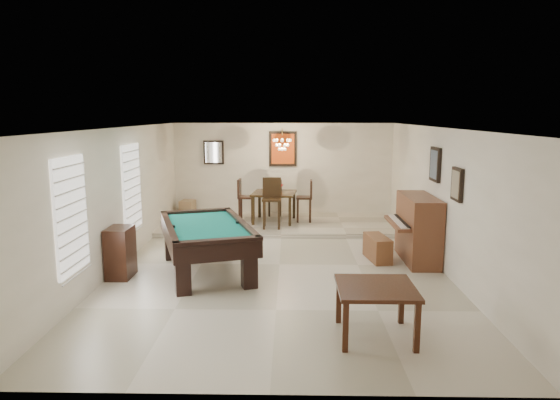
{
  "coord_description": "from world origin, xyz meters",
  "views": [
    {
      "loc": [
        0.2,
        -9.2,
        2.85
      ],
      "look_at": [
        0.0,
        0.6,
        1.15
      ],
      "focal_mm": 32.0,
      "sensor_mm": 36.0,
      "label": 1
    }
  ],
  "objects_px": {
    "square_table": "(375,311)",
    "piano_bench": "(377,248)",
    "pool_table": "(207,249)",
    "upright_piano": "(410,229)",
    "flower_vase": "(274,183)",
    "dining_chair_south": "(272,203)",
    "dining_chair_north": "(275,197)",
    "dining_chair_east": "(304,201)",
    "apothecary_chest": "(120,252)",
    "dining_table": "(274,205)",
    "dining_chair_west": "(247,200)",
    "corner_bench": "(188,208)",
    "chandelier": "(282,140)"
  },
  "relations": [
    {
      "from": "apothecary_chest",
      "to": "dining_table",
      "type": "bearing_deg",
      "value": 57.99
    },
    {
      "from": "square_table",
      "to": "dining_chair_north",
      "type": "height_order",
      "value": "dining_chair_north"
    },
    {
      "from": "flower_vase",
      "to": "chandelier",
      "type": "height_order",
      "value": "chandelier"
    },
    {
      "from": "dining_chair_south",
      "to": "corner_bench",
      "type": "bearing_deg",
      "value": 146.76
    },
    {
      "from": "square_table",
      "to": "dining_table",
      "type": "xyz_separation_m",
      "value": [
        -1.51,
        6.42,
        0.22
      ]
    },
    {
      "from": "upright_piano",
      "to": "flower_vase",
      "type": "bearing_deg",
      "value": 132.49
    },
    {
      "from": "square_table",
      "to": "dining_chair_west",
      "type": "height_order",
      "value": "dining_chair_west"
    },
    {
      "from": "pool_table",
      "to": "chandelier",
      "type": "bearing_deg",
      "value": 51.92
    },
    {
      "from": "apothecary_chest",
      "to": "dining_table",
      "type": "relative_size",
      "value": 0.85
    },
    {
      "from": "corner_bench",
      "to": "dining_chair_south",
      "type": "bearing_deg",
      "value": -33.14
    },
    {
      "from": "pool_table",
      "to": "dining_table",
      "type": "bearing_deg",
      "value": 55.33
    },
    {
      "from": "dining_chair_north",
      "to": "dining_chair_east",
      "type": "relative_size",
      "value": 0.94
    },
    {
      "from": "dining_chair_south",
      "to": "square_table",
      "type": "bearing_deg",
      "value": -74.88
    },
    {
      "from": "dining_chair_south",
      "to": "dining_chair_east",
      "type": "distance_m",
      "value": 1.1
    },
    {
      "from": "pool_table",
      "to": "dining_table",
      "type": "xyz_separation_m",
      "value": [
        1.11,
        3.79,
        0.12
      ]
    },
    {
      "from": "square_table",
      "to": "piano_bench",
      "type": "relative_size",
      "value": 1.15
    },
    {
      "from": "pool_table",
      "to": "square_table",
      "type": "xyz_separation_m",
      "value": [
        2.62,
        -2.63,
        -0.09
      ]
    },
    {
      "from": "square_table",
      "to": "corner_bench",
      "type": "height_order",
      "value": "square_table"
    },
    {
      "from": "piano_bench",
      "to": "flower_vase",
      "type": "distance_m",
      "value": 3.76
    },
    {
      "from": "dining_chair_north",
      "to": "dining_chair_west",
      "type": "bearing_deg",
      "value": 45.58
    },
    {
      "from": "piano_bench",
      "to": "flower_vase",
      "type": "xyz_separation_m",
      "value": [
        -2.13,
        2.97,
        0.87
      ]
    },
    {
      "from": "piano_bench",
      "to": "dining_table",
      "type": "xyz_separation_m",
      "value": [
        -2.13,
        2.97,
        0.32
      ]
    },
    {
      "from": "pool_table",
      "to": "upright_piano",
      "type": "height_order",
      "value": "upright_piano"
    },
    {
      "from": "dining_chair_west",
      "to": "dining_table",
      "type": "bearing_deg",
      "value": -85.39
    },
    {
      "from": "piano_bench",
      "to": "dining_chair_north",
      "type": "height_order",
      "value": "dining_chair_north"
    },
    {
      "from": "flower_vase",
      "to": "dining_chair_east",
      "type": "relative_size",
      "value": 0.22
    },
    {
      "from": "dining_chair_west",
      "to": "corner_bench",
      "type": "xyz_separation_m",
      "value": [
        -1.69,
        0.81,
        -0.35
      ]
    },
    {
      "from": "dining_chair_south",
      "to": "dining_chair_east",
      "type": "xyz_separation_m",
      "value": [
        0.8,
        0.75,
        -0.07
      ]
    },
    {
      "from": "dining_chair_north",
      "to": "dining_chair_west",
      "type": "height_order",
      "value": "dining_chair_west"
    },
    {
      "from": "chandelier",
      "to": "dining_chair_east",
      "type": "bearing_deg",
      "value": 13.66
    },
    {
      "from": "apothecary_chest",
      "to": "dining_table",
      "type": "xyz_separation_m",
      "value": [
        2.57,
        4.12,
        0.11
      ]
    },
    {
      "from": "upright_piano",
      "to": "dining_chair_north",
      "type": "distance_m",
      "value": 4.67
    },
    {
      "from": "flower_vase",
      "to": "dining_chair_north",
      "type": "bearing_deg",
      "value": 90.62
    },
    {
      "from": "pool_table",
      "to": "dining_table",
      "type": "distance_m",
      "value": 3.95
    },
    {
      "from": "upright_piano",
      "to": "dining_table",
      "type": "distance_m",
      "value": 4.08
    },
    {
      "from": "piano_bench",
      "to": "dining_chair_east",
      "type": "relative_size",
      "value": 0.8
    },
    {
      "from": "pool_table",
      "to": "apothecary_chest",
      "type": "xyz_separation_m",
      "value": [
        -1.47,
        -0.32,
        0.01
      ]
    },
    {
      "from": "square_table",
      "to": "flower_vase",
      "type": "bearing_deg",
      "value": 103.24
    },
    {
      "from": "piano_bench",
      "to": "dining_table",
      "type": "distance_m",
      "value": 3.67
    },
    {
      "from": "upright_piano",
      "to": "dining_chair_north",
      "type": "xyz_separation_m",
      "value": [
        -2.76,
        3.77,
        -0.02
      ]
    },
    {
      "from": "dining_chair_west",
      "to": "dining_chair_east",
      "type": "relative_size",
      "value": 1.02
    },
    {
      "from": "pool_table",
      "to": "corner_bench",
      "type": "height_order",
      "value": "pool_table"
    },
    {
      "from": "dining_table",
      "to": "flower_vase",
      "type": "height_order",
      "value": "flower_vase"
    },
    {
      "from": "pool_table",
      "to": "flower_vase",
      "type": "xyz_separation_m",
      "value": [
        1.11,
        3.79,
        0.68
      ]
    },
    {
      "from": "dining_chair_east",
      "to": "dining_table",
      "type": "bearing_deg",
      "value": -87.49
    },
    {
      "from": "pool_table",
      "to": "dining_chair_west",
      "type": "relative_size",
      "value": 2.39
    },
    {
      "from": "dining_chair_south",
      "to": "dining_chair_west",
      "type": "relative_size",
      "value": 1.1
    },
    {
      "from": "dining_chair_west",
      "to": "pool_table",
      "type": "bearing_deg",
      "value": 177.47
    },
    {
      "from": "upright_piano",
      "to": "dining_chair_east",
      "type": "height_order",
      "value": "upright_piano"
    },
    {
      "from": "dining_chair_west",
      "to": "chandelier",
      "type": "xyz_separation_m",
      "value": [
        0.91,
        -0.11,
        1.53
      ]
    }
  ]
}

